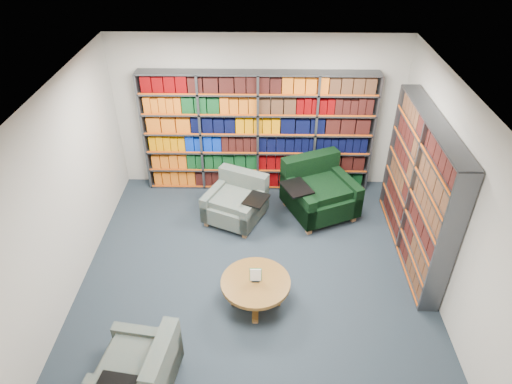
{
  "coord_description": "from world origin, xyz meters",
  "views": [
    {
      "loc": [
        0.1,
        -4.84,
        4.83
      ],
      "look_at": [
        0.0,
        0.6,
        1.05
      ],
      "focal_mm": 32.0,
      "sensor_mm": 36.0,
      "label": 1
    }
  ],
  "objects_px": {
    "chair_teal_left": "(238,202)",
    "chair_green_right": "(317,191)",
    "chair_teal_front": "(144,369)",
    "coffee_table": "(256,286)"
  },
  "relations": [
    {
      "from": "chair_teal_left",
      "to": "chair_green_right",
      "type": "xyz_separation_m",
      "value": [
        1.36,
        0.23,
        0.06
      ]
    },
    {
      "from": "chair_teal_left",
      "to": "coffee_table",
      "type": "relative_size",
      "value": 1.25
    },
    {
      "from": "chair_teal_front",
      "to": "chair_teal_left",
      "type": "bearing_deg",
      "value": 74.46
    },
    {
      "from": "chair_teal_left",
      "to": "chair_green_right",
      "type": "height_order",
      "value": "chair_green_right"
    },
    {
      "from": "chair_green_right",
      "to": "coffee_table",
      "type": "bearing_deg",
      "value": -114.91
    },
    {
      "from": "chair_green_right",
      "to": "coffee_table",
      "type": "distance_m",
      "value": 2.4
    },
    {
      "from": "chair_teal_left",
      "to": "chair_green_right",
      "type": "distance_m",
      "value": 1.38
    },
    {
      "from": "chair_teal_left",
      "to": "coffee_table",
      "type": "distance_m",
      "value": 1.98
    },
    {
      "from": "chair_green_right",
      "to": "coffee_table",
      "type": "xyz_separation_m",
      "value": [
        -1.01,
        -2.18,
        -0.03
      ]
    },
    {
      "from": "chair_green_right",
      "to": "chair_teal_front",
      "type": "distance_m",
      "value": 4.09
    }
  ]
}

